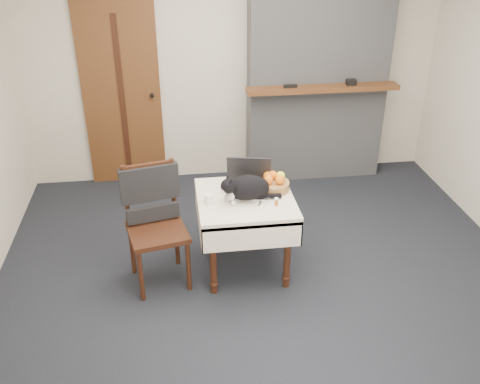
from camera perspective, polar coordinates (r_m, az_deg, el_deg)
The scene contains 12 objects.
ground at distance 4.65m, azimuth 2.39°, elevation -8.68°, with size 4.50×4.50×0.00m, color black.
room_shell at distance 4.29m, azimuth 1.79°, elevation 14.40°, with size 4.52×4.01×2.61m.
door at distance 5.93m, azimuth -12.49°, elevation 10.04°, with size 0.82×0.10×2.00m.
chimney at distance 5.91m, azimuth 8.36°, elevation 13.38°, with size 1.62×0.48×2.60m.
side_table at distance 4.40m, azimuth 0.57°, elevation -1.84°, with size 0.78×0.78×0.70m.
laptop at distance 4.41m, azimuth 0.88°, elevation 0.92°, with size 0.42×0.38×0.27m.
cat at distance 4.26m, azimuth 0.89°, elevation 0.46°, with size 0.51×0.28×0.24m.
cream_jar at distance 4.24m, azimuth -3.35°, elevation -0.76°, with size 0.07×0.07×0.08m, color white.
pill_bottle at distance 4.22m, azimuth 3.90°, elevation -1.03°, with size 0.03×0.03×0.07m.
fruit_basket at distance 4.44m, azimuth 3.60°, elevation 0.94°, with size 0.26×0.26×0.15m.
desk_clutter at distance 4.37m, azimuth 2.61°, elevation -0.33°, with size 0.15×0.02×0.01m, color black.
chair at distance 4.35m, azimuth -9.25°, elevation -1.71°, with size 0.54×0.54×1.02m.
Camera 1 is at (-0.69, -3.65, 2.80)m, focal length 40.00 mm.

